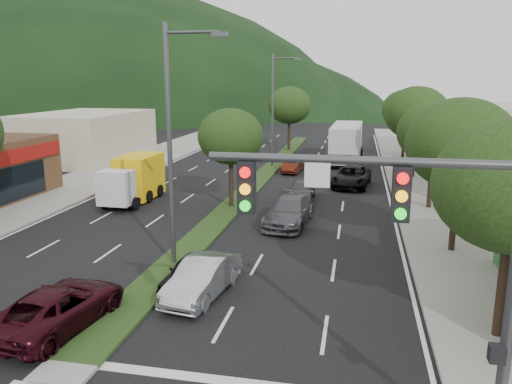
% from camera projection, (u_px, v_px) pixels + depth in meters
% --- Properties ---
extents(ground, '(160.00, 160.00, 0.00)m').
position_uv_depth(ground, '(72.00, 366.00, 13.92)').
color(ground, black).
rests_on(ground, ground).
extents(sidewalk_right, '(5.00, 90.00, 0.15)m').
position_uv_depth(sidewalk_right, '(427.00, 191.00, 35.34)').
color(sidewalk_right, gray).
rests_on(sidewalk_right, ground).
extents(sidewalk_left, '(6.00, 90.00, 0.15)m').
position_uv_depth(sidewalk_left, '(97.00, 177.00, 40.33)').
color(sidewalk_left, gray).
rests_on(sidewalk_left, ground).
extents(median, '(1.60, 56.00, 0.12)m').
position_uv_depth(median, '(262.00, 177.00, 40.65)').
color(median, '#213714').
rests_on(median, ground).
extents(traffic_signal, '(6.12, 0.40, 7.00)m').
position_uv_depth(traffic_signal, '(431.00, 248.00, 9.65)').
color(traffic_signal, '#47494C').
rests_on(traffic_signal, ground).
extents(bldg_left_far, '(9.00, 14.00, 4.60)m').
position_uv_depth(bldg_left_far, '(86.00, 136.00, 49.60)').
color(bldg_left_far, '#B7AF91').
rests_on(bldg_left_far, ground).
extents(bldg_right_far, '(10.00, 16.00, 5.20)m').
position_uv_depth(bldg_right_far, '(476.00, 131.00, 51.56)').
color(bldg_right_far, '#B7AF91').
rests_on(bldg_right_far, ground).
extents(hill_far, '(176.00, 132.00, 82.00)m').
position_uv_depth(hill_far, '(29.00, 109.00, 134.64)').
color(hill_far, black).
rests_on(hill_far, ground).
extents(tree_r_b, '(4.80, 4.80, 6.94)m').
position_uv_depth(tree_r_b, '(461.00, 144.00, 21.92)').
color(tree_r_b, black).
rests_on(tree_r_b, sidewalk_right).
extents(tree_r_c, '(4.40, 4.40, 6.48)m').
position_uv_depth(tree_r_c, '(434.00, 132.00, 29.63)').
color(tree_r_c, black).
rests_on(tree_r_c, sidewalk_right).
extents(tree_r_d, '(5.00, 5.00, 7.17)m').
position_uv_depth(tree_r_d, '(417.00, 114.00, 39.08)').
color(tree_r_d, black).
rests_on(tree_r_d, sidewalk_right).
extents(tree_r_e, '(4.60, 4.60, 6.71)m').
position_uv_depth(tree_r_e, '(406.00, 110.00, 48.70)').
color(tree_r_e, black).
rests_on(tree_r_e, sidewalk_right).
extents(tree_med_near, '(4.00, 4.00, 6.02)m').
position_uv_depth(tree_med_near, '(231.00, 137.00, 30.13)').
color(tree_med_near, black).
rests_on(tree_med_near, median).
extents(tree_med_far, '(4.80, 4.80, 6.94)m').
position_uv_depth(tree_med_far, '(289.00, 105.00, 54.84)').
color(tree_med_far, black).
rests_on(tree_med_far, median).
extents(streetlight_near, '(2.60, 0.25, 10.00)m').
position_uv_depth(streetlight_near, '(174.00, 136.00, 20.28)').
color(streetlight_near, '#47494C').
rests_on(streetlight_near, ground).
extents(streetlight_mid, '(2.60, 0.25, 10.00)m').
position_uv_depth(streetlight_mid, '(275.00, 105.00, 44.17)').
color(streetlight_mid, '#47494C').
rests_on(streetlight_mid, ground).
extents(sedan_silver, '(2.05, 4.41, 1.40)m').
position_uv_depth(sedan_silver, '(202.00, 278.00, 18.31)').
color(sedan_silver, '#B5B7BD').
rests_on(sedan_silver, ground).
extents(suv_maroon, '(2.89, 5.25, 1.39)m').
position_uv_depth(suv_maroon, '(59.00, 307.00, 15.99)').
color(suv_maroon, black).
rests_on(suv_maroon, ground).
extents(car_queue_a, '(1.85, 3.70, 1.21)m').
position_uv_depth(car_queue_a, '(192.00, 271.00, 19.20)').
color(car_queue_a, black).
rests_on(car_queue_a, ground).
extents(car_queue_b, '(2.57, 5.38, 1.51)m').
position_uv_depth(car_queue_b, '(289.00, 211.00, 27.33)').
color(car_queue_b, '#4F5055').
rests_on(car_queue_b, ground).
extents(car_queue_c, '(1.70, 4.12, 1.33)m').
position_uv_depth(car_queue_c, '(293.00, 164.00, 42.83)').
color(car_queue_c, '#561A0E').
rests_on(car_queue_c, ground).
extents(car_queue_d, '(3.09, 5.60, 1.48)m').
position_uv_depth(car_queue_d, '(352.00, 177.00, 37.05)').
color(car_queue_d, black).
rests_on(car_queue_d, ground).
extents(car_queue_e, '(1.74, 4.12, 1.39)m').
position_uv_depth(car_queue_e, '(302.00, 190.00, 32.90)').
color(car_queue_e, '#424146').
rests_on(car_queue_e, ground).
extents(box_truck, '(2.37, 5.94, 2.92)m').
position_uv_depth(box_truck, '(135.00, 180.00, 32.52)').
color(box_truck, silver).
rests_on(box_truck, ground).
extents(motorhome, '(3.21, 9.51, 3.62)m').
position_uv_depth(motorhome, '(346.00, 142.00, 47.50)').
color(motorhome, silver).
rests_on(motorhome, ground).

